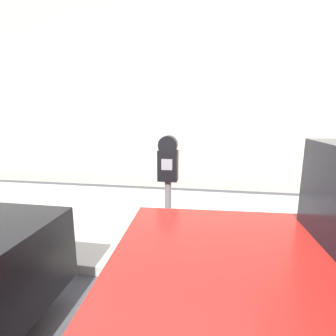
% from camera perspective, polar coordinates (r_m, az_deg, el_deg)
% --- Properties ---
extents(sidewalk, '(24.00, 2.80, 0.11)m').
position_cam_1_polar(sidewalk, '(4.06, -0.85, -11.32)').
color(sidewalk, '#BCB7AD').
rests_on(sidewalk, ground_plane).
extents(building_facade, '(24.00, 0.30, 4.77)m').
position_cam_1_polar(building_facade, '(5.83, 2.89, 19.19)').
color(building_facade, beige).
rests_on(building_facade, ground_plane).
extents(parking_meter, '(0.19, 0.14, 1.34)m').
position_cam_1_polar(parking_meter, '(2.56, -0.00, -1.69)').
color(parking_meter, slate).
rests_on(parking_meter, sidewalk).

